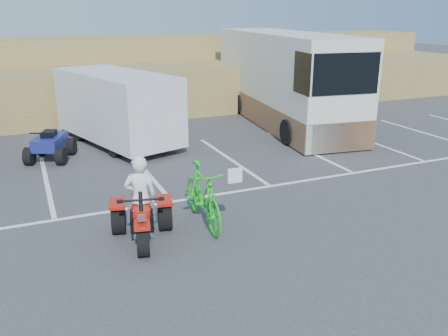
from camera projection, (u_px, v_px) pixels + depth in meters
name	position (u px, v px, depth m)	size (l,w,h in m)	color
ground	(208.00, 244.00, 9.38)	(100.00, 100.00, 0.00)	#373739
parking_stripes	(184.00, 176.00, 13.24)	(28.00, 5.16, 0.01)	white
grass_embankment	(88.00, 77.00, 22.42)	(40.00, 8.50, 3.10)	olive
red_trike_atv	(143.00, 241.00, 9.51)	(1.27, 1.70, 1.10)	#B5170A
rider	(141.00, 198.00, 9.38)	(0.64, 0.42, 1.75)	white
green_dirt_bike	(203.00, 195.00, 10.09)	(0.62, 2.20, 1.32)	#14BF19
cargo_trailer	(117.00, 106.00, 16.05)	(3.57, 5.63, 2.45)	silver
rv_motorhome	(283.00, 84.00, 19.29)	(3.71, 10.07, 3.54)	silver
quad_atv_blue	(52.00, 160.00, 14.70)	(1.17, 1.57, 1.03)	navy
quad_atv_green	(128.00, 145.00, 16.28)	(1.21, 1.62, 1.06)	#125014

